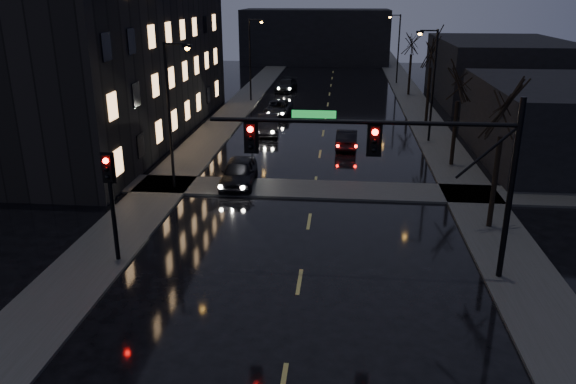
% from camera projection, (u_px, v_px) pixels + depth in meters
% --- Properties ---
extents(sidewalk_left, '(3.00, 140.00, 0.12)m').
position_uv_depth(sidewalk_left, '(224.00, 122.00, 47.39)').
color(sidewalk_left, '#2D2D2B').
rests_on(sidewalk_left, ground).
extents(sidewalk_right, '(3.00, 140.00, 0.12)m').
position_uv_depth(sidewalk_right, '(429.00, 126.00, 45.84)').
color(sidewalk_right, '#2D2D2B').
rests_on(sidewalk_right, ground).
extents(sidewalk_cross, '(40.00, 3.00, 0.12)m').
position_uv_depth(sidewalk_cross, '(314.00, 189.00, 31.14)').
color(sidewalk_cross, '#2D2D2B').
rests_on(sidewalk_cross, ground).
extents(apartment_block, '(12.00, 30.00, 12.00)m').
position_uv_depth(apartment_block, '(101.00, 55.00, 41.44)').
color(apartment_block, black).
rests_on(apartment_block, ground).
extents(commercial_right_near, '(10.00, 14.00, 5.00)m').
position_uv_depth(commercial_right_near, '(562.00, 123.00, 35.94)').
color(commercial_right_near, black).
rests_on(commercial_right_near, ground).
extents(commercial_right_far, '(12.00, 18.00, 6.00)m').
position_uv_depth(commercial_right_far, '(499.00, 70.00, 56.27)').
color(commercial_right_far, black).
rests_on(commercial_right_far, ground).
extents(far_block, '(22.00, 10.00, 8.00)m').
position_uv_depth(far_block, '(316.00, 37.00, 85.88)').
color(far_block, black).
rests_on(far_block, ground).
extents(signal_mast, '(11.11, 0.41, 7.00)m').
position_uv_depth(signal_mast, '(408.00, 154.00, 20.27)').
color(signal_mast, black).
rests_on(signal_mast, ground).
extents(signal_pole_left, '(0.35, 0.41, 4.53)m').
position_uv_depth(signal_pole_left, '(111.00, 192.00, 21.92)').
color(signal_pole_left, black).
rests_on(signal_pole_left, ground).
extents(tree_near, '(3.52, 3.52, 8.08)m').
position_uv_depth(tree_near, '(506.00, 95.00, 24.09)').
color(tree_near, black).
rests_on(tree_near, ground).
extents(tree_mid_a, '(3.30, 3.30, 7.58)m').
position_uv_depth(tree_mid_a, '(460.00, 73.00, 33.60)').
color(tree_mid_a, black).
rests_on(tree_mid_a, ground).
extents(tree_mid_b, '(3.74, 3.74, 8.59)m').
position_uv_depth(tree_mid_b, '(432.00, 43.00, 44.59)').
color(tree_mid_b, black).
rests_on(tree_mid_b, ground).
extents(tree_far, '(3.43, 3.43, 7.88)m').
position_uv_depth(tree_far, '(412.00, 37.00, 57.90)').
color(tree_far, black).
rests_on(tree_far, ground).
extents(streetlight_l_near, '(1.53, 0.28, 8.00)m').
position_uv_depth(streetlight_l_near, '(172.00, 104.00, 29.78)').
color(streetlight_l_near, black).
rests_on(streetlight_l_near, ground).
extents(streetlight_l_far, '(1.53, 0.28, 8.00)m').
position_uv_depth(streetlight_l_far, '(252.00, 53.00, 55.10)').
color(streetlight_l_far, black).
rests_on(streetlight_l_far, ground).
extents(streetlight_r_mid, '(1.53, 0.28, 8.00)m').
position_uv_depth(streetlight_r_mid, '(431.00, 76.00, 39.65)').
color(streetlight_r_mid, black).
rests_on(streetlight_r_mid, ground).
extents(streetlight_r_far, '(1.53, 0.28, 8.00)m').
position_uv_depth(streetlight_r_far, '(397.00, 43.00, 65.90)').
color(streetlight_r_far, black).
rests_on(streetlight_r_far, ground).
extents(oncoming_car_a, '(2.02, 4.64, 1.56)m').
position_uv_depth(oncoming_car_a, '(239.00, 172.00, 31.68)').
color(oncoming_car_a, black).
rests_on(oncoming_car_a, ground).
extents(oncoming_car_b, '(1.97, 4.57, 1.46)m').
position_uv_depth(oncoming_car_b, '(268.00, 124.00, 43.50)').
color(oncoming_car_b, black).
rests_on(oncoming_car_b, ground).
extents(oncoming_car_c, '(2.35, 4.85, 1.33)m').
position_uv_depth(oncoming_car_c, '(278.00, 108.00, 49.80)').
color(oncoming_car_c, black).
rests_on(oncoming_car_c, ground).
extents(oncoming_car_d, '(2.44, 4.89, 1.36)m').
position_uv_depth(oncoming_car_d, '(286.00, 85.00, 62.19)').
color(oncoming_car_d, black).
rests_on(oncoming_car_d, ground).
extents(lead_car, '(1.56, 4.07, 1.32)m').
position_uv_depth(lead_car, '(347.00, 139.00, 39.50)').
color(lead_car, black).
rests_on(lead_car, ground).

